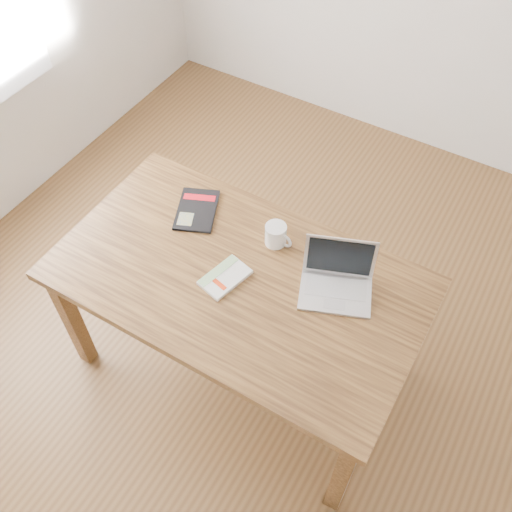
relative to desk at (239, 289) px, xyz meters
The scene contains 6 objects.
room 0.72m from the desk, 50.30° to the left, with size 4.04×4.04×2.70m.
desk is the anchor object (origin of this frame).
white_guidebook 0.11m from the desk, 136.11° to the right, with size 0.17×0.23×0.02m.
black_guidebook 0.43m from the desk, 148.65° to the left, with size 0.26×0.31×0.01m.
laptop 0.42m from the desk, 23.43° to the left, with size 0.35×0.32×0.20m.
coffee_mug 0.28m from the desk, 79.28° to the left, with size 0.13×0.09×0.10m.
Camera 1 is at (0.60, -1.30, 2.64)m, focal length 40.00 mm.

